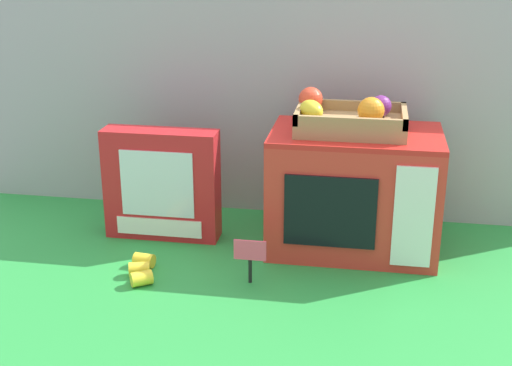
{
  "coord_description": "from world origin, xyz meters",
  "views": [
    {
      "loc": [
        0.24,
        -1.5,
        0.72
      ],
      "look_at": [
        -0.02,
        0.04,
        0.15
      ],
      "focal_mm": 48.88,
      "sensor_mm": 36.0,
      "label": 1
    }
  ],
  "objects_px": {
    "price_sign": "(250,255)",
    "loose_toy_banana": "(142,269)",
    "cookie_set_box": "(162,184)",
    "toy_microwave": "(354,191)",
    "food_groups_crate": "(348,118)"
  },
  "relations": [
    {
      "from": "price_sign",
      "to": "loose_toy_banana",
      "type": "height_order",
      "value": "price_sign"
    },
    {
      "from": "cookie_set_box",
      "to": "loose_toy_banana",
      "type": "relative_size",
      "value": 2.17
    },
    {
      "from": "toy_microwave",
      "to": "cookie_set_box",
      "type": "relative_size",
      "value": 1.4
    },
    {
      "from": "cookie_set_box",
      "to": "loose_toy_banana",
      "type": "xyz_separation_m",
      "value": [
        0.01,
        -0.22,
        -0.12
      ]
    },
    {
      "from": "toy_microwave",
      "to": "price_sign",
      "type": "bearing_deg",
      "value": -133.31
    },
    {
      "from": "toy_microwave",
      "to": "cookie_set_box",
      "type": "bearing_deg",
      "value": -178.46
    },
    {
      "from": "price_sign",
      "to": "loose_toy_banana",
      "type": "relative_size",
      "value": 0.78
    },
    {
      "from": "price_sign",
      "to": "loose_toy_banana",
      "type": "xyz_separation_m",
      "value": [
        -0.24,
        -0.01,
        -0.05
      ]
    },
    {
      "from": "price_sign",
      "to": "loose_toy_banana",
      "type": "bearing_deg",
      "value": -178.02
    },
    {
      "from": "food_groups_crate",
      "to": "price_sign",
      "type": "height_order",
      "value": "food_groups_crate"
    },
    {
      "from": "cookie_set_box",
      "to": "loose_toy_banana",
      "type": "height_order",
      "value": "cookie_set_box"
    },
    {
      "from": "cookie_set_box",
      "to": "toy_microwave",
      "type": "bearing_deg",
      "value": 1.54
    },
    {
      "from": "food_groups_crate",
      "to": "cookie_set_box",
      "type": "xyz_separation_m",
      "value": [
        -0.44,
        -0.02,
        -0.18
      ]
    },
    {
      "from": "toy_microwave",
      "to": "food_groups_crate",
      "type": "relative_size",
      "value": 1.55
    },
    {
      "from": "loose_toy_banana",
      "to": "food_groups_crate",
      "type": "bearing_deg",
      "value": 28.58
    }
  ]
}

